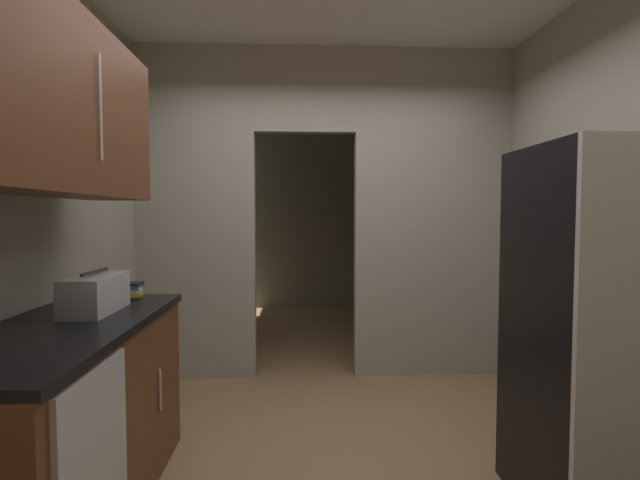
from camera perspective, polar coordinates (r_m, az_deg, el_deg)
The scene contains 8 objects.
ground at distance 2.92m, azimuth 2.81°, elevation -25.71°, with size 20.00×20.00×0.00m, color #93704C.
kitchen_partition at distance 4.14m, azimuth 1.31°, elevation 4.37°, with size 3.22×0.12×2.82m.
adjoining_room_shell at distance 6.23m, azimuth -0.50°, elevation 3.08°, with size 3.22×3.18×2.82m.
refrigerator at distance 2.64m, azimuth 31.23°, elevation -9.28°, with size 0.74×0.74×1.72m.
lower_cabinet_run at distance 2.56m, azimuth -27.99°, elevation -18.93°, with size 0.64×1.62×0.92m.
upper_cabinet_counterside at distance 2.43m, azimuth -28.82°, elevation 13.76°, with size 0.36×1.46×0.77m.
boombox at distance 2.64m, azimuth -25.28°, elevation -5.83°, with size 0.21×0.43×0.21m.
book_stack at distance 3.01m, azimuth -21.66°, elevation -5.65°, with size 0.15×0.16×0.09m.
Camera 1 is at (-0.26, -2.54, 1.40)m, focal length 26.82 mm.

